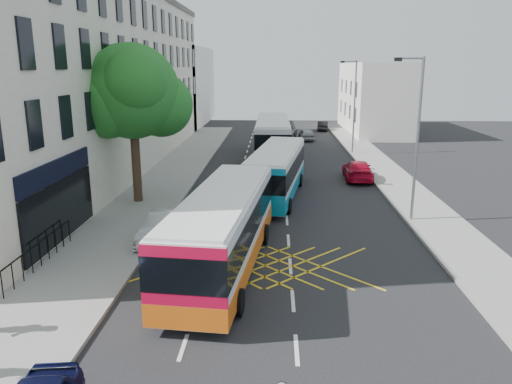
# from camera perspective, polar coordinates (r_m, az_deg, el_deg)

# --- Properties ---
(ground) EXTENTS (120.00, 120.00, 0.00)m
(ground) POSITION_cam_1_polar(r_m,az_deg,el_deg) (14.69, 4.65, -17.53)
(ground) COLOR black
(ground) RESTS_ON ground
(pavement_left) EXTENTS (5.00, 70.00, 0.15)m
(pavement_left) POSITION_cam_1_polar(r_m,az_deg,el_deg) (29.58, -13.28, -1.10)
(pavement_left) COLOR gray
(pavement_left) RESTS_ON ground
(pavement_right) EXTENTS (3.00, 70.00, 0.15)m
(pavement_right) POSITION_cam_1_polar(r_m,az_deg,el_deg) (29.67, 18.06, -1.39)
(pavement_right) COLOR gray
(pavement_right) RESTS_ON ground
(terrace_main) EXTENTS (8.30, 45.00, 13.50)m
(terrace_main) POSITION_cam_1_polar(r_m,az_deg,el_deg) (39.30, -18.09, 12.19)
(terrace_main) COLOR beige
(terrace_main) RESTS_ON ground
(terrace_far) EXTENTS (8.00, 20.00, 10.00)m
(terrace_far) POSITION_cam_1_polar(r_m,az_deg,el_deg) (68.83, -9.21, 11.85)
(terrace_far) COLOR silver
(terrace_far) RESTS_ON ground
(building_right) EXTENTS (6.00, 18.00, 8.00)m
(building_right) POSITION_cam_1_polar(r_m,az_deg,el_deg) (61.70, 13.28, 10.46)
(building_right) COLOR silver
(building_right) RESTS_ON ground
(street_tree) EXTENTS (6.30, 5.70, 8.80)m
(street_tree) POSITION_cam_1_polar(r_m,az_deg,el_deg) (28.57, -14.04, 10.99)
(street_tree) COLOR #382619
(street_tree) RESTS_ON pavement_left
(lamp_near) EXTENTS (1.45, 0.15, 8.00)m
(lamp_near) POSITION_cam_1_polar(r_m,az_deg,el_deg) (25.61, 17.81, 6.62)
(lamp_near) COLOR slate
(lamp_near) RESTS_ON pavement_right
(lamp_far) EXTENTS (1.45, 0.15, 8.00)m
(lamp_far) POSITION_cam_1_polar(r_m,az_deg,el_deg) (45.11, 11.08, 10.08)
(lamp_far) COLOR slate
(lamp_far) RESTS_ON pavement_right
(railings) EXTENTS (0.08, 5.60, 1.14)m
(railings) POSITION_cam_1_polar(r_m,az_deg,el_deg) (21.14, -23.44, -6.33)
(railings) COLOR black
(railings) RESTS_ON pavement_left
(bus_near) EXTENTS (3.65, 11.14, 3.08)m
(bus_near) POSITION_cam_1_polar(r_m,az_deg,el_deg) (19.25, -3.78, -4.26)
(bus_near) COLOR silver
(bus_near) RESTS_ON ground
(bus_mid) EXTENTS (3.88, 10.65, 2.93)m
(bus_mid) POSITION_cam_1_polar(r_m,az_deg,el_deg) (29.92, 2.33, 2.34)
(bus_mid) COLOR silver
(bus_mid) RESTS_ON ground
(bus_far) EXTENTS (3.06, 11.93, 3.35)m
(bus_far) POSITION_cam_1_polar(r_m,az_deg,el_deg) (42.70, 1.92, 6.25)
(bus_far) COLOR silver
(bus_far) RESTS_ON ground
(parked_car_silver) EXTENTS (1.85, 4.21, 1.35)m
(parked_car_silver) POSITION_cam_1_polar(r_m,az_deg,el_deg) (22.85, -10.44, -3.96)
(parked_car_silver) COLOR #B8BBC1
(parked_car_silver) RESTS_ON ground
(red_hatchback) EXTENTS (2.10, 4.68, 1.33)m
(red_hatchback) POSITION_cam_1_polar(r_m,az_deg,el_deg) (35.29, 11.55, 2.45)
(red_hatchback) COLOR #A80721
(red_hatchback) RESTS_ON ground
(distant_car_grey) EXTENTS (3.09, 5.50, 1.45)m
(distant_car_grey) POSITION_cam_1_polar(r_m,az_deg,el_deg) (53.88, 3.19, 6.81)
(distant_car_grey) COLOR #38393E
(distant_car_grey) RESTS_ON ground
(distant_car_silver) EXTENTS (1.72, 3.67, 1.21)m
(distant_car_silver) POSITION_cam_1_polar(r_m,az_deg,el_deg) (53.42, 5.81, 6.56)
(distant_car_silver) COLOR #96999D
(distant_car_silver) RESTS_ON ground
(distant_car_dark) EXTENTS (1.62, 3.67, 1.17)m
(distant_car_dark) POSITION_cam_1_polar(r_m,az_deg,el_deg) (61.86, 7.66, 7.54)
(distant_car_dark) COLOR black
(distant_car_dark) RESTS_ON ground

